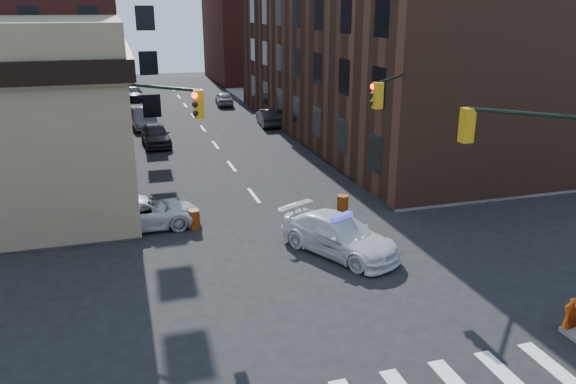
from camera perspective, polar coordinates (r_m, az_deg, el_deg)
ground at (r=21.04m, az=2.94°, el=-8.75°), size 140.00×140.00×0.00m
sidewalk_ne at (r=59.09m, az=13.50°, el=8.58°), size 34.00×54.50×0.15m
commercial_row_ne at (r=44.63m, az=9.36°, el=14.79°), size 14.00×34.00×14.00m
filler_nw at (r=80.20m, az=-24.60°, el=15.63°), size 20.00×18.00×16.00m
filler_ne at (r=78.40m, az=-1.72°, el=15.71°), size 16.00×16.00×12.00m
signal_pole_nw at (r=23.54m, az=-15.02°, el=4.85°), size 3.58×3.67×8.00m
signal_pole_ne at (r=26.54m, az=11.17°, el=6.61°), size 3.67×3.58×8.00m
tree_ne_near at (r=46.18m, az=0.94°, el=10.75°), size 3.00×3.00×4.85m
tree_ne_far at (r=53.79m, az=-1.70°, el=11.83°), size 3.00×3.00×4.85m
police_car at (r=22.85m, az=5.25°, el=-4.40°), size 4.41×5.73×1.55m
pickup at (r=26.22m, az=-14.42°, el=-2.06°), size 5.03×2.32×1.40m
parked_car_wnear at (r=41.70m, az=-13.30°, el=5.68°), size 2.06×4.71×1.58m
parked_car_wfar at (r=48.27m, az=-14.47°, el=7.31°), size 2.03×5.11×1.65m
parked_car_wdeep at (r=63.56m, az=-15.43°, el=9.65°), size 1.96×4.80×1.39m
parked_car_enear at (r=47.62m, az=-2.00°, el=7.60°), size 1.89×4.47×1.44m
parked_car_efar at (r=58.18m, az=-6.50°, el=9.44°), size 2.05×4.26×1.40m
pedestrian_a at (r=26.49m, az=-16.89°, el=-1.44°), size 0.62×0.42×1.64m
pedestrian_b at (r=26.20m, az=-22.48°, el=-2.38°), size 0.91×0.80×1.57m
pedestrian_c at (r=25.65m, az=-23.53°, el=-2.79°), size 1.06×0.59×1.70m
barrel_road at (r=27.15m, az=5.58°, el=-1.33°), size 0.67×0.67×0.96m
barrel_bank at (r=25.66m, az=-9.51°, el=-2.77°), size 0.60×0.60×0.89m
barricade_nw_a at (r=26.34m, az=-19.99°, el=-2.76°), size 1.20×0.65×0.88m
barricade_nw_b at (r=27.40m, az=-23.86°, el=-2.40°), size 1.25×0.67×0.92m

